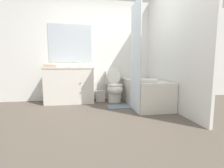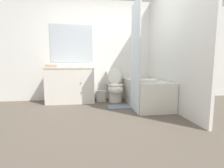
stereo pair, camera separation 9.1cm
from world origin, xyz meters
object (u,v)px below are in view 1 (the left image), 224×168
(toilet, at_px, (114,87))
(wastebasket, at_px, (100,96))
(vanity_cabinet, at_px, (70,85))
(soap_dispenser, at_px, (89,64))
(tissue_box, at_px, (80,65))
(hand_towel_folded, at_px, (50,66))
(bathtub, at_px, (144,92))
(bath_mat, at_px, (120,107))
(sink_faucet, at_px, (71,66))
(bath_towel_folded, at_px, (147,81))

(toilet, bearing_deg, wastebasket, 172.54)
(vanity_cabinet, bearing_deg, soap_dispenser, 9.59)
(tissue_box, bearing_deg, hand_towel_folded, -169.32)
(bathtub, relative_size, tissue_box, 11.35)
(bathtub, xyz_separation_m, wastebasket, (-0.96, 0.45, -0.15))
(wastebasket, xyz_separation_m, bath_mat, (0.36, -0.59, -0.12))
(sink_faucet, distance_m, wastebasket, 1.04)
(bath_mat, bearing_deg, wastebasket, 121.24)
(bath_mat, bearing_deg, bath_towel_folded, -33.92)
(hand_towel_folded, relative_size, bath_mat, 0.50)
(soap_dispenser, height_order, bath_towel_folded, soap_dispenser)
(vanity_cabinet, relative_size, bath_mat, 2.24)
(soap_dispenser, bearing_deg, bath_towel_folded, -43.09)
(sink_faucet, distance_m, bath_mat, 1.59)
(toilet, distance_m, hand_towel_folded, 1.53)
(tissue_box, height_order, soap_dispenser, soap_dispenser)
(wastebasket, bearing_deg, hand_towel_folded, -172.42)
(hand_towel_folded, distance_m, bath_towel_folded, 2.09)
(hand_towel_folded, bearing_deg, tissue_box, 10.68)
(tissue_box, distance_m, hand_towel_folded, 0.65)
(sink_faucet, bearing_deg, bathtub, -21.82)
(vanity_cabinet, xyz_separation_m, bathtub, (1.66, -0.47, -0.15))
(hand_towel_folded, xyz_separation_m, bath_towel_folded, (1.93, -0.76, -0.28))
(wastebasket, height_order, soap_dispenser, soap_dispenser)
(hand_towel_folded, bearing_deg, sink_faucet, 42.51)
(tissue_box, xyz_separation_m, hand_towel_folded, (-0.64, -0.12, -0.01))
(sink_faucet, distance_m, soap_dispenser, 0.47)
(tissue_box, bearing_deg, bath_towel_folded, -34.55)
(sink_faucet, height_order, tissue_box, sink_faucet)
(wastebasket, xyz_separation_m, tissue_box, (-0.46, -0.03, 0.74))
(sink_faucet, relative_size, tissue_box, 1.09)
(vanity_cabinet, height_order, hand_towel_folded, hand_towel_folded)
(vanity_cabinet, distance_m, toilet, 1.05)
(bathtub, xyz_separation_m, tissue_box, (-1.41, 0.43, 0.60))
(wastebasket, height_order, bath_mat, wastebasket)
(bath_towel_folded, bearing_deg, bathtub, 74.60)
(vanity_cabinet, height_order, bath_mat, vanity_cabinet)
(toilet, height_order, tissue_box, tissue_box)
(bathtub, bearing_deg, tissue_box, 163.21)
(vanity_cabinet, bearing_deg, wastebasket, -1.62)
(soap_dispenser, bearing_deg, sink_faucet, 165.69)
(tissue_box, relative_size, hand_towel_folded, 0.53)
(tissue_box, relative_size, bath_mat, 0.26)
(toilet, xyz_separation_m, hand_towel_folded, (-1.44, -0.10, 0.52))
(tissue_box, distance_m, soap_dispenser, 0.24)
(toilet, distance_m, bath_mat, 0.64)
(toilet, xyz_separation_m, bath_mat, (0.02, -0.55, -0.34))
(toilet, bearing_deg, hand_towel_folded, -175.99)
(toilet, distance_m, tissue_box, 0.96)
(bath_towel_folded, bearing_deg, sink_faucet, 143.76)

